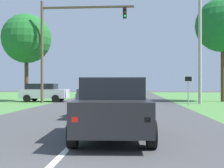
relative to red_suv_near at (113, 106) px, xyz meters
The scene contains 9 objects.
ground_plane 6.55m from the red_suv_near, 99.20° to the left, with size 120.00×120.00×0.00m, color #424244.
red_suv_near is the anchor object (origin of this frame).
pickup_truck_lead 6.37m from the red_suv_near, 97.55° to the left, with size 2.35×5.27×1.81m.
traffic_light 17.82m from the red_suv_near, 107.97° to the left, with size 8.12×0.40×8.86m.
keep_moving_sign 14.99m from the red_suv_near, 70.98° to the left, with size 0.60×0.09×2.39m.
oak_tree_right 22.17m from the red_suv_near, 64.98° to the left, with size 5.04×5.04×9.69m.
crossing_suv_far 19.82m from the red_suv_near, 112.77° to the left, with size 4.31×2.22×1.69m.
utility_pole_right 17.72m from the red_suv_near, 68.98° to the left, with size 0.28×0.28×9.10m, color #9E998E.
extra_tree_1 21.07m from the red_suv_near, 117.13° to the left, with size 4.61×4.61×8.23m.
Camera 1 is at (1.61, -3.29, 1.62)m, focal length 47.48 mm.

